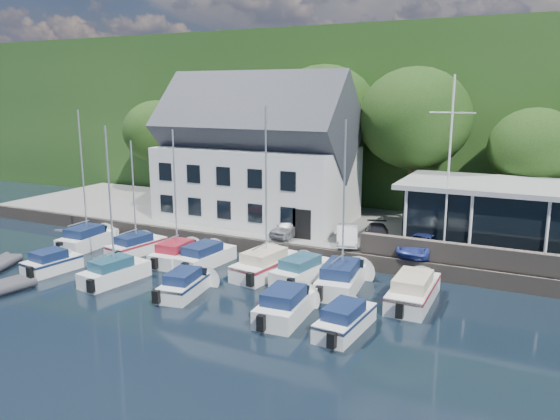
# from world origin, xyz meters

# --- Properties ---
(ground) EXTENTS (180.00, 180.00, 0.00)m
(ground) POSITION_xyz_m (0.00, 0.00, 0.00)
(ground) COLOR black
(ground) RESTS_ON ground
(quay) EXTENTS (60.00, 13.00, 1.00)m
(quay) POSITION_xyz_m (0.00, 17.50, 0.50)
(quay) COLOR gray
(quay) RESTS_ON ground
(quay_face) EXTENTS (60.00, 0.30, 1.00)m
(quay_face) POSITION_xyz_m (0.00, 11.00, 0.50)
(quay_face) COLOR #655950
(quay_face) RESTS_ON ground
(hillside) EXTENTS (160.00, 75.00, 16.00)m
(hillside) POSITION_xyz_m (0.00, 62.00, 8.00)
(hillside) COLOR #244A1B
(hillside) RESTS_ON ground
(field_patch) EXTENTS (50.00, 30.00, 0.30)m
(field_patch) POSITION_xyz_m (8.00, 70.00, 16.15)
(field_patch) COLOR #586633
(field_patch) RESTS_ON hillside
(harbor_building) EXTENTS (14.40, 8.20, 8.70)m
(harbor_building) POSITION_xyz_m (-7.00, 16.50, 5.35)
(harbor_building) COLOR white
(harbor_building) RESTS_ON quay
(club_pavilion) EXTENTS (13.20, 7.20, 4.10)m
(club_pavilion) POSITION_xyz_m (11.00, 16.00, 3.05)
(club_pavilion) COLOR black
(club_pavilion) RESTS_ON quay
(seawall) EXTENTS (18.00, 0.50, 1.20)m
(seawall) POSITION_xyz_m (12.00, 11.40, 1.60)
(seawall) COLOR #655950
(seawall) RESTS_ON quay
(gangway) EXTENTS (1.20, 6.00, 1.40)m
(gangway) POSITION_xyz_m (-16.50, 9.00, 0.00)
(gangway) COLOR silver
(gangway) RESTS_ON ground
(car_silver) EXTENTS (1.80, 3.62, 1.18)m
(car_silver) POSITION_xyz_m (-2.56, 12.81, 1.59)
(car_silver) COLOR #B3B4B8
(car_silver) RESTS_ON quay
(car_white) EXTENTS (2.40, 3.87, 1.20)m
(car_white) POSITION_xyz_m (1.59, 12.67, 1.60)
(car_white) COLOR silver
(car_white) RESTS_ON quay
(car_dgrey) EXTENTS (2.51, 4.03, 1.09)m
(car_dgrey) POSITION_xyz_m (3.15, 13.97, 1.54)
(car_dgrey) COLOR #313136
(car_dgrey) RESTS_ON quay
(car_blue) EXTENTS (2.05, 3.92, 1.28)m
(car_blue) POSITION_xyz_m (6.36, 12.57, 1.64)
(car_blue) COLOR #314297
(car_blue) RESTS_ON quay
(flagpole) EXTENTS (2.52, 0.20, 10.50)m
(flagpole) POSITION_xyz_m (7.62, 12.60, 6.25)
(flagpole) COLOR white
(flagpole) RESTS_ON quay
(tree_0) EXTENTS (6.44, 6.44, 8.80)m
(tree_0) POSITION_xyz_m (-20.48, 21.72, 5.40)
(tree_0) COLOR black
(tree_0) RESTS_ON quay
(tree_1) EXTENTS (6.54, 6.54, 8.93)m
(tree_1) POSITION_xyz_m (-10.67, 21.51, 5.47)
(tree_1) COLOR black
(tree_1) RESTS_ON quay
(tree_2) EXTENTS (8.58, 8.58, 11.72)m
(tree_2) POSITION_xyz_m (-3.83, 22.02, 6.86)
(tree_2) COLOR black
(tree_2) RESTS_ON quay
(tree_3) EXTENTS (8.34, 8.34, 11.40)m
(tree_3) POSITION_xyz_m (3.58, 21.45, 6.70)
(tree_3) COLOR black
(tree_3) RESTS_ON quay
(tree_4) EXTENTS (6.24, 6.24, 8.53)m
(tree_4) POSITION_xyz_m (11.79, 21.94, 5.27)
(tree_4) COLOR black
(tree_4) RESTS_ON quay
(boat_r1_0) EXTENTS (2.34, 6.25, 9.23)m
(boat_r1_0) POSITION_xyz_m (-15.39, 7.31, 4.62)
(boat_r1_0) COLOR white
(boat_r1_0) RESTS_ON ground
(boat_r1_1) EXTENTS (2.71, 6.11, 8.20)m
(boat_r1_1) POSITION_xyz_m (-11.35, 7.63, 4.10)
(boat_r1_1) COLOR white
(boat_r1_1) RESTS_ON ground
(boat_r1_2) EXTENTS (2.22, 5.74, 8.52)m
(boat_r1_2) POSITION_xyz_m (-7.76, 7.29, 4.26)
(boat_r1_2) COLOR white
(boat_r1_2) RESTS_ON ground
(boat_r1_3) EXTENTS (2.49, 6.42, 1.41)m
(boat_r1_3) POSITION_xyz_m (-5.88, 7.55, 0.70)
(boat_r1_3) COLOR white
(boat_r1_3) RESTS_ON ground
(boat_r1_4) EXTENTS (3.06, 7.25, 9.57)m
(boat_r1_4) POSITION_xyz_m (-1.61, 7.63, 4.79)
(boat_r1_4) COLOR white
(boat_r1_4) RESTS_ON ground
(boat_r1_5) EXTENTS (2.85, 6.49, 1.41)m
(boat_r1_5) POSITION_xyz_m (0.62, 7.77, 0.70)
(boat_r1_5) COLOR white
(boat_r1_5) RESTS_ON ground
(boat_r1_6) EXTENTS (2.78, 7.07, 9.56)m
(boat_r1_6) POSITION_xyz_m (3.20, 7.29, 4.78)
(boat_r1_6) COLOR white
(boat_r1_6) RESTS_ON ground
(boat_r1_7) EXTENTS (2.11, 7.17, 1.56)m
(boat_r1_7) POSITION_xyz_m (7.14, 7.07, 0.78)
(boat_r1_7) COLOR white
(boat_r1_7) RESTS_ON ground
(boat_r2_0) EXTENTS (2.48, 4.87, 1.36)m
(boat_r2_0) POSITION_xyz_m (-13.37, 2.45, 0.68)
(boat_r2_0) COLOR white
(boat_r2_0) RESTS_ON ground
(boat_r2_1) EXTENTS (2.65, 6.05, 8.85)m
(boat_r2_1) POSITION_xyz_m (-8.71, 2.71, 4.42)
(boat_r2_1) COLOR white
(boat_r2_1) RESTS_ON ground
(boat_r2_2) EXTENTS (2.46, 5.63, 1.35)m
(boat_r2_2) POSITION_xyz_m (-4.01, 2.93, 0.68)
(boat_r2_2) COLOR white
(boat_r2_2) RESTS_ON ground
(boat_r2_3) EXTENTS (2.38, 5.99, 1.50)m
(boat_r2_3) POSITION_xyz_m (2.11, 2.50, 0.75)
(boat_r2_3) COLOR white
(boat_r2_3) RESTS_ON ground
(boat_r2_4) EXTENTS (2.09, 5.72, 1.37)m
(boat_r2_4) POSITION_xyz_m (5.17, 2.26, 0.68)
(boat_r2_4) COLOR white
(boat_r2_4) RESTS_ON ground
(dinghy_0) EXTENTS (2.56, 3.20, 0.65)m
(dinghy_0) POSITION_xyz_m (-16.97, 1.79, 0.32)
(dinghy_0) COLOR #39393E
(dinghy_0) RESTS_ON ground
(dinghy_1) EXTENTS (2.35, 3.30, 0.70)m
(dinghy_1) POSITION_xyz_m (-13.01, -1.20, 0.35)
(dinghy_1) COLOR #39393E
(dinghy_1) RESTS_ON ground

